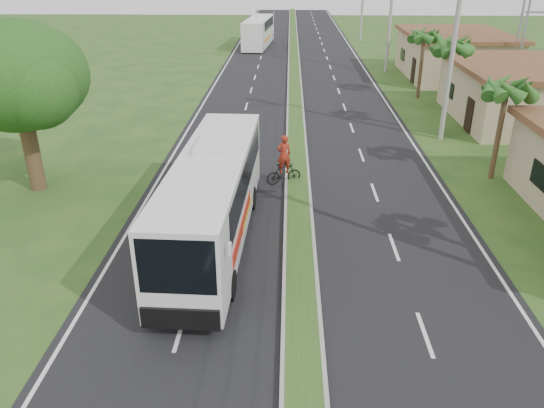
{
  "coord_description": "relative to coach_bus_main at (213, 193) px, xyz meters",
  "views": [
    {
      "loc": [
        -0.47,
        -12.2,
        9.79
      ],
      "look_at": [
        -1.01,
        4.81,
        1.8
      ],
      "focal_mm": 35.0,
      "sensor_mm": 36.0,
      "label": 1
    }
  ],
  "objects": [
    {
      "name": "ground",
      "position": [
        3.16,
        -5.26,
        -2.01
      ],
      "size": [
        180.0,
        180.0,
        0.0
      ],
      "primitive_type": "plane",
      "color": "#234A1B",
      "rests_on": "ground"
    },
    {
      "name": "road_asphalt",
      "position": [
        3.16,
        14.74,
        -2.0
      ],
      "size": [
        14.0,
        160.0,
        0.02
      ],
      "primitive_type": "cube",
      "color": "black",
      "rests_on": "ground"
    },
    {
      "name": "median_strip",
      "position": [
        3.16,
        14.74,
        -1.9
      ],
      "size": [
        1.2,
        160.0,
        0.18
      ],
      "color": "gray",
      "rests_on": "ground"
    },
    {
      "name": "lane_edge_left",
      "position": [
        -3.54,
        14.74,
        -2.01
      ],
      "size": [
        0.12,
        160.0,
        0.01
      ],
      "primitive_type": "cube",
      "color": "silver",
      "rests_on": "ground"
    },
    {
      "name": "lane_edge_right",
      "position": [
        9.86,
        14.74,
        -2.01
      ],
      "size": [
        0.12,
        160.0,
        0.01
      ],
      "primitive_type": "cube",
      "color": "silver",
      "rests_on": "ground"
    },
    {
      "name": "shop_mid",
      "position": [
        17.16,
        16.74,
        -0.15
      ],
      "size": [
        7.6,
        10.6,
        3.67
      ],
      "color": "tan",
      "rests_on": "ground"
    },
    {
      "name": "shop_far",
      "position": [
        17.16,
        30.74,
        -0.08
      ],
      "size": [
        8.6,
        11.6,
        3.82
      ],
      "color": "tan",
      "rests_on": "ground"
    },
    {
      "name": "palm_verge_b",
      "position": [
        12.56,
        6.74,
        2.35
      ],
      "size": [
        2.4,
        2.4,
        5.05
      ],
      "color": "#473321",
      "rests_on": "ground"
    },
    {
      "name": "palm_verge_c",
      "position": [
        11.96,
        13.74,
        3.11
      ],
      "size": [
        2.4,
        2.4,
        5.85
      ],
      "color": "#473321",
      "rests_on": "ground"
    },
    {
      "name": "palm_verge_d",
      "position": [
        12.46,
        22.74,
        2.54
      ],
      "size": [
        2.4,
        2.4,
        5.25
      ],
      "color": "#473321",
      "rests_on": "ground"
    },
    {
      "name": "shade_tree",
      "position": [
        -8.95,
        4.75,
        3.02
      ],
      "size": [
        6.3,
        6.0,
        7.54
      ],
      "color": "#473321",
      "rests_on": "ground"
    },
    {
      "name": "utility_pole_b",
      "position": [
        11.63,
        12.74,
        4.25
      ],
      "size": [
        3.2,
        0.28,
        12.0
      ],
      "color": "gray",
      "rests_on": "ground"
    },
    {
      "name": "utility_pole_c",
      "position": [
        11.66,
        32.74,
        3.67
      ],
      "size": [
        1.6,
        0.28,
        11.0
      ],
      "color": "gray",
      "rests_on": "ground"
    },
    {
      "name": "coach_bus_main",
      "position": [
        0.0,
        0.0,
        0.0
      ],
      "size": [
        2.75,
        11.37,
        3.65
      ],
      "rotation": [
        0.0,
        0.0,
        -0.04
      ],
      "color": "silver",
      "rests_on": "ground"
    },
    {
      "name": "coach_bus_far",
      "position": [
        -0.98,
        47.58,
        -0.2
      ],
      "size": [
        3.29,
        11.11,
        3.19
      ],
      "rotation": [
        0.0,
        0.0,
        -0.08
      ],
      "color": "white",
      "rests_on": "ground"
    },
    {
      "name": "motorcyclist",
      "position": [
        2.5,
        5.65,
        -1.11
      ],
      "size": [
        1.75,
        1.03,
        2.4
      ],
      "rotation": [
        0.0,
        0.0,
        0.35
      ],
      "color": "black",
      "rests_on": "ground"
    }
  ]
}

